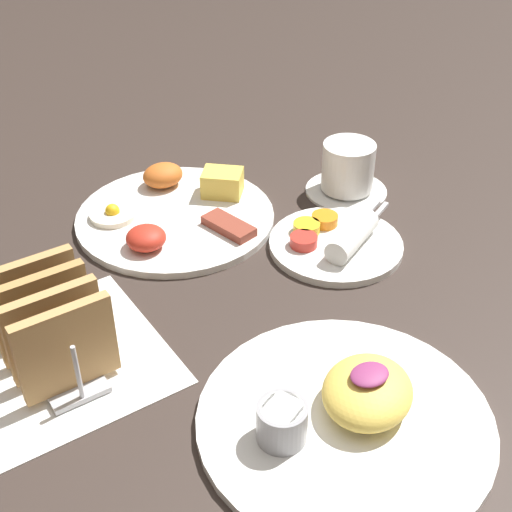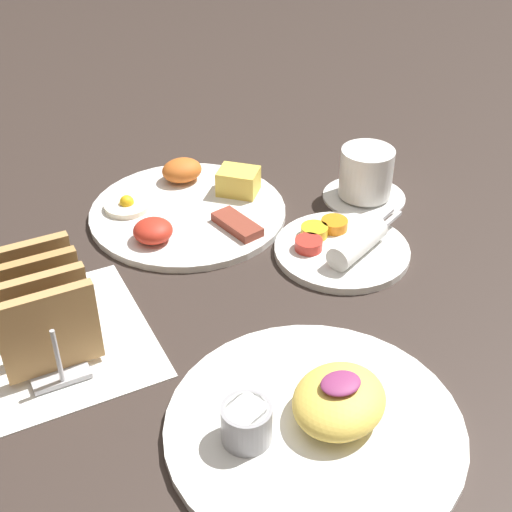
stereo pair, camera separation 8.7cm
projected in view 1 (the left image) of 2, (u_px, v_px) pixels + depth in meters
ground_plane at (221, 314)px, 0.83m from camera, size 3.00×3.00×0.00m
napkin_flat at (58, 361)px, 0.76m from camera, size 0.22×0.22×0.00m
plate_breakfast at (175, 212)px, 0.99m from camera, size 0.27×0.27×0.05m
plate_condiments at (337, 241)px, 0.93m from camera, size 0.19×0.18×0.04m
plate_foreground at (346, 413)px, 0.69m from camera, size 0.29×0.29×0.06m
toast_rack at (50, 326)px, 0.73m from camera, size 0.10×0.15×0.10m
coffee_cup at (348, 171)px, 1.04m from camera, size 0.12×0.12×0.08m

